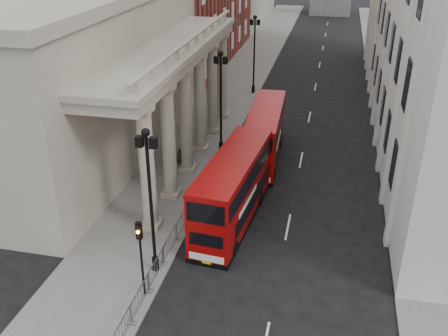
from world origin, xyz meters
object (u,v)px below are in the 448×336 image
Objects in this scene: lamp_post_north at (254,49)px; pedestrian_a at (180,159)px; pedestrian_c at (203,133)px; pedestrian_b at (149,158)px; lamp_post_south at (150,193)px; lamp_post_mid at (221,96)px; traffic_light at (140,246)px; bus_far at (265,133)px; bus_near at (233,189)px.

lamp_post_north reaches higher than pedestrian_a.
lamp_post_north is 5.37× the size of pedestrian_a.
lamp_post_north is 15.20m from pedestrian_c.
pedestrian_b is 1.06× the size of pedestrian_c.
pedestrian_b is at bearing -102.57° from lamp_post_north.
lamp_post_south and lamp_post_mid have the same top height.
pedestrian_a is 0.88× the size of pedestrian_c.
lamp_post_south is at bearing -90.00° from lamp_post_north.
traffic_light is at bearing 94.44° from pedestrian_b.
lamp_post_south reaches higher than traffic_light.
pedestrian_c is (2.66, 5.94, -0.05)m from pedestrian_b.
traffic_light reaches higher than pedestrian_c.
bus_far is at bearing -167.86° from pedestrian_b.
pedestrian_a is at bearing -122.60° from lamp_post_mid.
bus_far is 5.97m from pedestrian_c.
lamp_post_mid is 0.80× the size of bus_near.
pedestrian_b is (-7.64, 5.49, -1.26)m from bus_near.
lamp_post_south is 7.23m from bus_near.
bus_far reaches higher than pedestrian_a.
pedestrian_c is at bearing 118.70° from bus_near.
pedestrian_c is (-5.57, 1.79, -1.20)m from bus_far.
bus_near is (3.07, -9.99, -2.60)m from lamp_post_mid.
lamp_post_north is at bearing 101.88° from bus_near.
lamp_post_south is 1.00× the size of lamp_post_mid.
lamp_post_mid is 5.37× the size of pedestrian_a.
bus_near reaches higher than pedestrian_a.
pedestrian_a is 0.83× the size of pedestrian_b.
traffic_light is 2.78× the size of pedestrian_a.
bus_near is (2.97, 8.03, -0.80)m from traffic_light.
pedestrian_c is (-2.01, 19.46, -2.11)m from traffic_light.
pedestrian_a is (-5.44, 6.29, -1.42)m from bus_near.
traffic_light is (0.10, -2.02, -1.80)m from lamp_post_south.
traffic_light is 2.45× the size of pedestrian_c.
pedestrian_c is (-1.91, 1.44, -3.91)m from lamp_post_mid.
lamp_post_south is at bearing -111.94° from bus_near.
lamp_post_mid reaches higher than pedestrian_b.
traffic_light is 2.30× the size of pedestrian_b.
pedestrian_b is at bearing 109.06° from traffic_light.
bus_near is (3.07, 6.01, -2.60)m from lamp_post_south.
lamp_post_north reaches higher than bus_near.
lamp_post_north is 34.07m from traffic_light.
lamp_post_south is 4.46× the size of pedestrian_b.
lamp_post_south is 13.15m from pedestrian_a.
lamp_post_south is 32.00m from lamp_post_north.
lamp_post_mid is 7.49m from pedestrian_b.
bus_near reaches higher than pedestrian_c.
bus_far is (3.55, 17.66, -0.90)m from traffic_light.
lamp_post_south and lamp_post_north have the same top height.
pedestrian_a is 2.35m from pedestrian_b.
pedestrian_c is at bearing 160.05° from bus_far.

